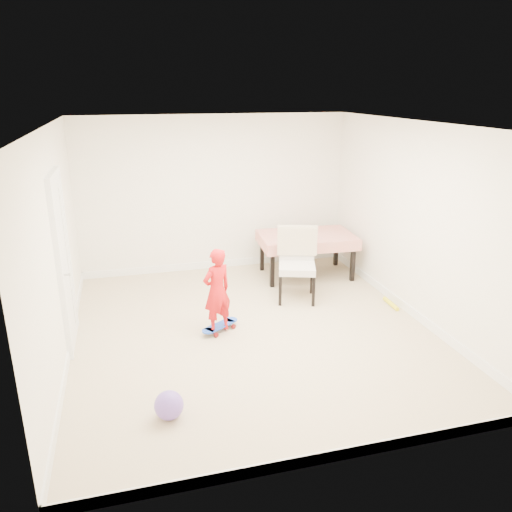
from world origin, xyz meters
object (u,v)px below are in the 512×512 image
object	(u,v)px
dining_table	(306,255)
child	(217,293)
dining_chair	(297,265)
balloon	(169,405)
skateboard	(220,328)

from	to	relation	value
dining_table	child	xyz separation A→B (m)	(-1.82, -1.67, 0.19)
dining_table	dining_chair	bearing A→B (deg)	-114.50
child	dining_chair	bearing A→B (deg)	-175.26
dining_chair	child	size ratio (longest dim) A/B	0.97
dining_table	child	bearing A→B (deg)	-133.65
child	dining_table	bearing A→B (deg)	-162.57
dining_chair	balloon	size ratio (longest dim) A/B	3.81
skateboard	child	bearing A→B (deg)	-158.71
dining_table	skateboard	bearing A→B (deg)	-133.97
dining_table	dining_chair	size ratio (longest dim) A/B	1.43
skateboard	dining_table	bearing A→B (deg)	8.73
skateboard	child	world-z (taller)	child
dining_chair	child	world-z (taller)	child
child	balloon	world-z (taller)	child
dining_table	skateboard	distance (m)	2.43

